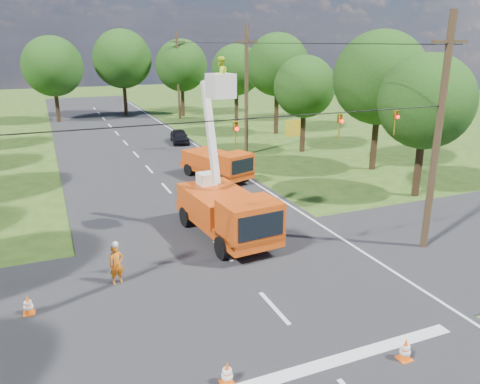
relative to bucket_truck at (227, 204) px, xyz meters
name	(u,v)px	position (x,y,z in m)	size (l,w,h in m)	color
ground	(149,170)	(-0.74, 13.64, -1.71)	(140.00, 140.00, 0.00)	#2A4B16
road_main	(149,170)	(-0.74, 13.64, -1.71)	(12.00, 100.00, 0.06)	black
road_cross	(251,283)	(-0.74, -4.36, -1.71)	(56.00, 10.00, 0.07)	black
stop_bar	(325,365)	(-0.74, -9.56, -1.71)	(9.00, 0.45, 0.02)	silver
edge_line	(222,162)	(4.86, 13.64, -1.71)	(0.12, 90.00, 0.02)	silver
bucket_truck	(227,204)	(0.00, 0.00, 0.00)	(3.10, 6.79, 8.21)	#C6400D
second_truck	(218,164)	(2.99, 9.39, -0.63)	(3.62, 5.88, 2.07)	#C6400D
ground_worker	(117,264)	(-5.42, -2.44, -0.91)	(0.58, 0.38, 1.59)	#EF5814
distant_car	(180,136)	(3.85, 21.80, -1.09)	(1.47, 3.65, 1.24)	black
traffic_cone_0	(227,373)	(-3.59, -9.21, -1.35)	(0.38, 0.38, 0.71)	#F95B0D
traffic_cone_1	(405,350)	(1.52, -10.25, -1.35)	(0.38, 0.38, 0.71)	#F95B0D
traffic_cone_2	(228,212)	(0.96, 2.31, -1.35)	(0.38, 0.38, 0.71)	#F95B0D
traffic_cone_3	(254,202)	(2.84, 3.29, -1.35)	(0.38, 0.38, 0.71)	#F95B0D
traffic_cone_4	(28,305)	(-8.53, -3.44, -1.35)	(0.38, 0.38, 0.71)	#F95B0D
traffic_cone_6	(227,172)	(3.78, 9.78, -1.35)	(0.38, 0.38, 0.71)	#F95B0D
pole_right_near	(438,135)	(7.76, -4.36, 3.40)	(1.80, 0.30, 10.00)	#4C3823
pole_right_mid	(246,91)	(7.76, 15.64, 3.40)	(1.80, 0.30, 10.00)	#4C3823
pole_right_far	(178,75)	(7.76, 35.64, 3.40)	(1.80, 0.30, 10.00)	#4C3823
signal_span	(308,126)	(1.49, -4.37, 4.17)	(18.00, 0.29, 1.07)	black
tree_right_a	(426,102)	(12.76, 1.64, 3.85)	(5.40, 5.40, 8.28)	#382616
tree_right_b	(380,78)	(14.26, 7.64, 4.72)	(6.40, 6.40, 9.65)	#382616
tree_right_c	(305,87)	(12.46, 14.64, 3.60)	(5.00, 5.00, 7.83)	#382616
tree_right_d	(277,65)	(14.06, 22.64, 4.97)	(6.00, 6.00, 9.70)	#382616
tree_right_e	(236,70)	(13.06, 30.64, 4.10)	(5.60, 5.60, 8.63)	#382616
tree_far_a	(53,66)	(-5.74, 38.64, 4.48)	(6.60, 6.60, 9.50)	#382616
tree_far_b	(122,59)	(2.26, 40.64, 5.10)	(7.00, 7.00, 10.32)	#382616
tree_far_c	(181,65)	(8.76, 37.64, 4.35)	(6.20, 6.20, 9.18)	#382616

